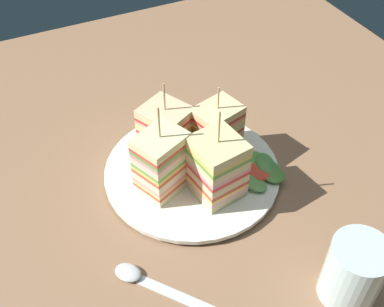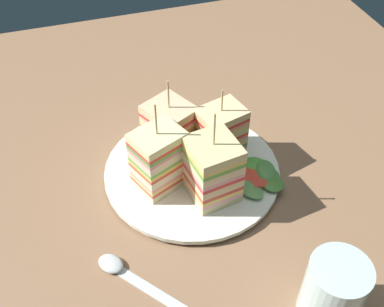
{
  "view_description": "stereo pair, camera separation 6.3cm",
  "coord_description": "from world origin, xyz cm",
  "px_view_note": "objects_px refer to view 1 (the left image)",
  "views": [
    {
      "loc": [
        -40.52,
        19.49,
        48.31
      ],
      "look_at": [
        0.0,
        0.0,
        4.22
      ],
      "focal_mm": 44.19,
      "sensor_mm": 36.0,
      "label": 1
    },
    {
      "loc": [
        -42.85,
        13.65,
        48.31
      ],
      "look_at": [
        0.0,
        0.0,
        4.22
      ],
      "focal_mm": 44.19,
      "sensor_mm": 36.0,
      "label": 2
    }
  ],
  "objects_px": {
    "sandwich_wedge_1": "(216,131)",
    "spoon": "(148,282)",
    "chip_pile": "(183,163)",
    "plate": "(192,171)",
    "sandwich_wedge_2": "(166,132)",
    "sandwich_wedge_0": "(217,167)",
    "sandwich_wedge_3": "(162,162)",
    "drinking_glass": "(352,275)"
  },
  "relations": [
    {
      "from": "sandwich_wedge_1",
      "to": "spoon",
      "type": "relative_size",
      "value": 0.83
    },
    {
      "from": "chip_pile",
      "to": "spoon",
      "type": "bearing_deg",
      "value": 142.02
    },
    {
      "from": "plate",
      "to": "sandwich_wedge_2",
      "type": "xyz_separation_m",
      "value": [
        0.05,
        0.02,
        0.04
      ]
    },
    {
      "from": "plate",
      "to": "sandwich_wedge_1",
      "type": "xyz_separation_m",
      "value": [
        0.02,
        -0.05,
        0.04
      ]
    },
    {
      "from": "sandwich_wedge_0",
      "to": "sandwich_wedge_2",
      "type": "xyz_separation_m",
      "value": [
        0.09,
        0.03,
        -0.0
      ]
    },
    {
      "from": "sandwich_wedge_3",
      "to": "spoon",
      "type": "distance_m",
      "value": 0.15
    },
    {
      "from": "sandwich_wedge_3",
      "to": "spoon",
      "type": "xyz_separation_m",
      "value": [
        -0.12,
        0.07,
        -0.05
      ]
    },
    {
      "from": "chip_pile",
      "to": "plate",
      "type": "bearing_deg",
      "value": -126.38
    },
    {
      "from": "sandwich_wedge_2",
      "to": "sandwich_wedge_3",
      "type": "bearing_deg",
      "value": -55.51
    },
    {
      "from": "sandwich_wedge_3",
      "to": "drinking_glass",
      "type": "xyz_separation_m",
      "value": [
        -0.23,
        -0.13,
        -0.02
      ]
    },
    {
      "from": "drinking_glass",
      "to": "chip_pile",
      "type": "bearing_deg",
      "value": 19.78
    },
    {
      "from": "sandwich_wedge_2",
      "to": "spoon",
      "type": "distance_m",
      "value": 0.21
    },
    {
      "from": "plate",
      "to": "spoon",
      "type": "bearing_deg",
      "value": 137.97
    },
    {
      "from": "sandwich_wedge_0",
      "to": "chip_pile",
      "type": "relative_size",
      "value": 1.63
    },
    {
      "from": "plate",
      "to": "spoon",
      "type": "relative_size",
      "value": 1.8
    },
    {
      "from": "chip_pile",
      "to": "drinking_glass",
      "type": "distance_m",
      "value": 0.26
    },
    {
      "from": "drinking_glass",
      "to": "sandwich_wedge_3",
      "type": "bearing_deg",
      "value": 29.1
    },
    {
      "from": "sandwich_wedge_3",
      "to": "spoon",
      "type": "height_order",
      "value": "sandwich_wedge_3"
    },
    {
      "from": "plate",
      "to": "drinking_glass",
      "type": "distance_m",
      "value": 0.25
    },
    {
      "from": "sandwich_wedge_1",
      "to": "sandwich_wedge_3",
      "type": "xyz_separation_m",
      "value": [
        -0.03,
        0.09,
        0.0
      ]
    },
    {
      "from": "plate",
      "to": "chip_pile",
      "type": "relative_size",
      "value": 2.95
    },
    {
      "from": "sandwich_wedge_2",
      "to": "sandwich_wedge_3",
      "type": "xyz_separation_m",
      "value": [
        -0.06,
        0.03,
        0.01
      ]
    },
    {
      "from": "sandwich_wedge_0",
      "to": "sandwich_wedge_1",
      "type": "xyz_separation_m",
      "value": [
        0.07,
        -0.03,
        -0.0
      ]
    },
    {
      "from": "plate",
      "to": "sandwich_wedge_1",
      "type": "distance_m",
      "value": 0.07
    },
    {
      "from": "sandwich_wedge_3",
      "to": "drinking_glass",
      "type": "height_order",
      "value": "sandwich_wedge_3"
    },
    {
      "from": "spoon",
      "to": "drinking_glass",
      "type": "height_order",
      "value": "drinking_glass"
    },
    {
      "from": "sandwich_wedge_2",
      "to": "chip_pile",
      "type": "relative_size",
      "value": 1.46
    },
    {
      "from": "sandwich_wedge_2",
      "to": "chip_pile",
      "type": "distance_m",
      "value": 0.05
    },
    {
      "from": "sandwich_wedge_0",
      "to": "sandwich_wedge_3",
      "type": "relative_size",
      "value": 1.0
    },
    {
      "from": "sandwich_wedge_0",
      "to": "chip_pile",
      "type": "bearing_deg",
      "value": 13.15
    },
    {
      "from": "plate",
      "to": "spoon",
      "type": "distance_m",
      "value": 0.18
    },
    {
      "from": "spoon",
      "to": "drinking_glass",
      "type": "distance_m",
      "value": 0.22
    },
    {
      "from": "plate",
      "to": "spoon",
      "type": "xyz_separation_m",
      "value": [
        -0.13,
        0.12,
        -0.0
      ]
    },
    {
      "from": "sandwich_wedge_2",
      "to": "chip_pile",
      "type": "bearing_deg",
      "value": -16.73
    },
    {
      "from": "sandwich_wedge_0",
      "to": "spoon",
      "type": "distance_m",
      "value": 0.16
    },
    {
      "from": "sandwich_wedge_1",
      "to": "drinking_glass",
      "type": "relative_size",
      "value": 1.35
    },
    {
      "from": "sandwich_wedge_0",
      "to": "sandwich_wedge_1",
      "type": "bearing_deg",
      "value": -35.94
    },
    {
      "from": "sandwich_wedge_0",
      "to": "sandwich_wedge_2",
      "type": "bearing_deg",
      "value": 8.74
    },
    {
      "from": "plate",
      "to": "sandwich_wedge_2",
      "type": "relative_size",
      "value": 2.02
    },
    {
      "from": "plate",
      "to": "sandwich_wedge_0",
      "type": "bearing_deg",
      "value": -166.26
    },
    {
      "from": "drinking_glass",
      "to": "spoon",
      "type": "bearing_deg",
      "value": 61.69
    },
    {
      "from": "sandwich_wedge_3",
      "to": "chip_pile",
      "type": "height_order",
      "value": "sandwich_wedge_3"
    }
  ]
}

